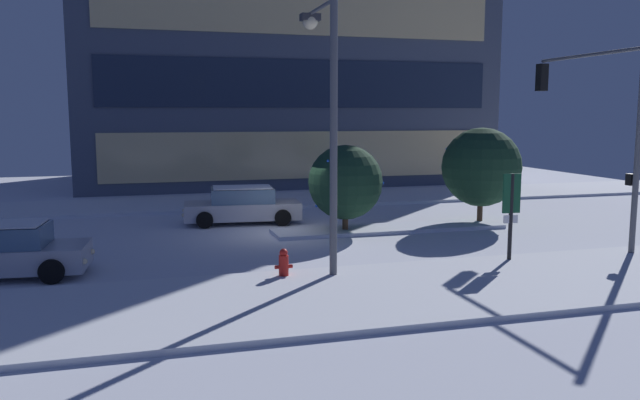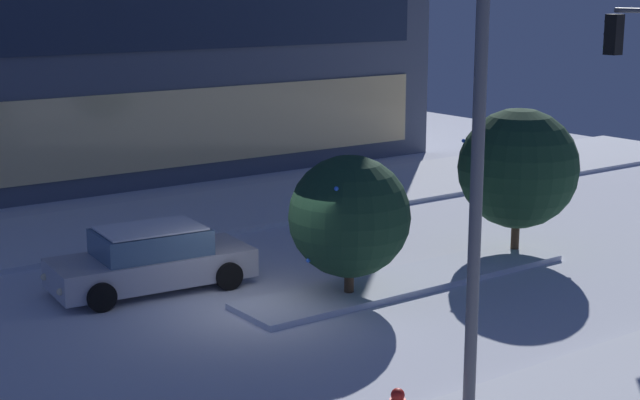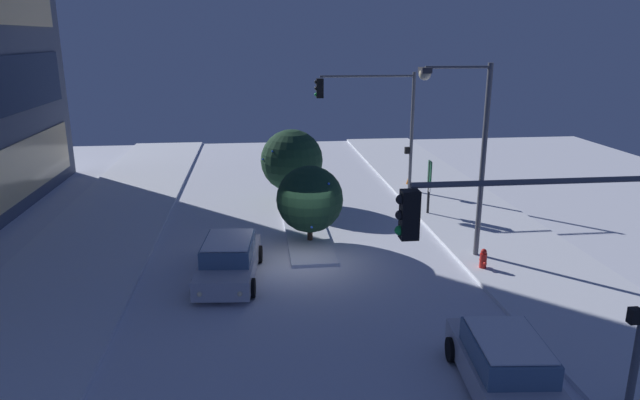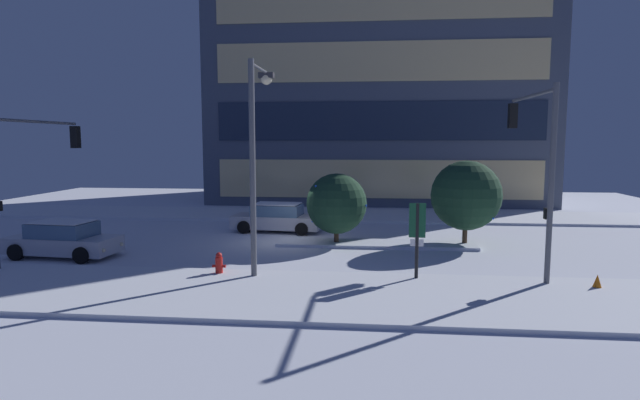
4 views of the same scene
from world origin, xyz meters
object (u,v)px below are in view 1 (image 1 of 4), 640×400
Objects in this scene: car_near at (1,252)px; street_lamp_arched at (326,97)px; car_far at (242,206)px; traffic_light_corner_near_right at (595,110)px; decorated_tree_left_of_median at (481,167)px; fire_hydrant at (284,265)px; decorated_tree_median at (345,182)px; parking_info_sign at (511,207)px.

street_lamp_arched is at bearing -7.24° from car_near.
car_near and car_far have the same top height.
decorated_tree_left_of_median is at bearing 17.87° from traffic_light_corner_near_right.
fire_hydrant is at bearing 111.06° from street_lamp_arched.
traffic_light_corner_near_right reaches higher than car_far.
car_far is at bearing 54.98° from traffic_light_corner_near_right.
fire_hydrant is 7.24m from decorated_tree_median.
car_near is 5.36× the size of fire_hydrant.
car_near is at bearing 88.04° from traffic_light_corner_near_right.
street_lamp_arched is 1.92× the size of decorated_tree_left_of_median.
car_far is at bearing 87.68° from fire_hydrant.
traffic_light_corner_near_right is at bearing 3.38° from car_near.
street_lamp_arched is 2.26× the size of decorated_tree_median.
decorated_tree_median is (3.34, -3.21, 1.20)m from car_far.
street_lamp_arched is 8.54× the size of fire_hydrant.
decorated_tree_median reaches higher than parking_info_sign.
decorated_tree_median is 0.85× the size of decorated_tree_left_of_median.
car_near is at bearing 83.99° from parking_info_sign.
parking_info_sign is at bearing 113.03° from traffic_light_corner_near_right.
traffic_light_corner_near_right is at bearing -30.19° from decorated_tree_median.
traffic_light_corner_near_right reaches higher than car_near.
car_near is 17.35m from decorated_tree_left_of_median.
car_near is 18.70m from traffic_light_corner_near_right.
street_lamp_arched is at bearing 101.43° from car_far.
fire_hydrant is 6.96m from parking_info_sign.
fire_hydrant is at bearing 93.70° from parking_info_sign.
decorated_tree_left_of_median is (2.70, 6.37, 0.60)m from parking_info_sign.
street_lamp_arched is (0.94, -8.75, 4.15)m from car_far.
decorated_tree_left_of_median reaches higher than car_near.
decorated_tree_left_of_median reaches higher than parking_info_sign.
traffic_light_corner_near_right is at bearing 9.19° from fire_hydrant.
car_near is 1.20× the size of decorated_tree_left_of_median.
parking_info_sign is 0.69× the size of decorated_tree_left_of_median.
traffic_light_corner_near_right is at bearing -72.13° from decorated_tree_left_of_median.
decorated_tree_median is at bearing 31.05° from parking_info_sign.
street_lamp_arched reaches higher than parking_info_sign.
decorated_tree_median is at bearing 59.81° from traffic_light_corner_near_right.
fire_hydrant is at bearing -146.27° from decorated_tree_left_of_median.
decorated_tree_median is 5.85m from decorated_tree_left_of_median.
fire_hydrant is at bearing -121.64° from decorated_tree_median.
car_near is 9.73m from street_lamp_arched.
traffic_light_corner_near_right is (10.65, -7.46, 3.82)m from car_far.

